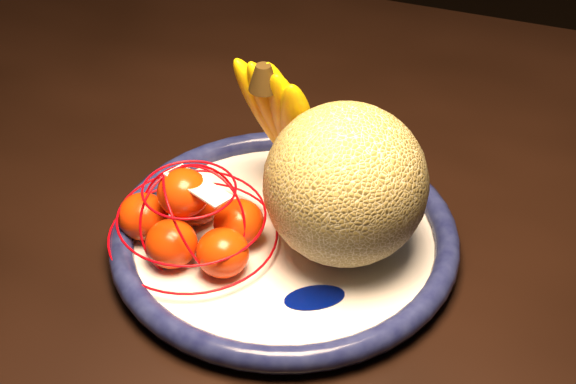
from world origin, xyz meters
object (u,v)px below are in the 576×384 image
at_px(banana_bunch, 286,117).
at_px(fruit_bowl, 284,238).
at_px(dining_table, 144,171).
at_px(cantaloupe, 346,184).
at_px(mandarin_bag, 192,221).

bearing_deg(banana_bunch, fruit_bowl, -48.95).
relative_size(dining_table, cantaloupe, 9.21).
height_order(fruit_bowl, banana_bunch, banana_bunch).
bearing_deg(mandarin_bag, dining_table, 132.86).
height_order(cantaloupe, mandarin_bag, cantaloupe).
distance_m(dining_table, fruit_bowl, 0.32).
bearing_deg(dining_table, fruit_bowl, -31.71).
distance_m(banana_bunch, mandarin_bag, 0.15).
relative_size(dining_table, banana_bunch, 8.24).
height_order(dining_table, fruit_bowl, fruit_bowl).
relative_size(fruit_bowl, mandarin_bag, 1.63).
xyz_separation_m(fruit_bowl, cantaloupe, (0.06, 0.01, 0.08)).
height_order(dining_table, cantaloupe, cantaloupe).
bearing_deg(banana_bunch, cantaloupe, -18.68).
xyz_separation_m(fruit_bowl, mandarin_bag, (-0.09, -0.04, 0.03)).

